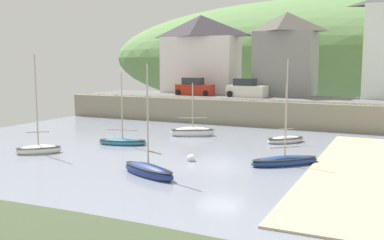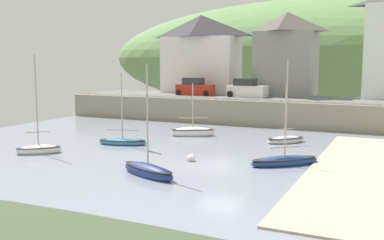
% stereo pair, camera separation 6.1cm
% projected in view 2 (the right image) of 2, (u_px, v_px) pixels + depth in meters
% --- Properties ---
extents(ground, '(48.00, 41.00, 0.61)m').
position_uv_depth(ground, '(163.00, 215.00, 17.30)').
color(ground, gray).
extents(quay_seawall, '(48.00, 9.40, 2.40)m').
position_uv_depth(quay_seawall, '(289.00, 112.00, 42.02)').
color(quay_seawall, gray).
rests_on(quay_seawall, ground).
extents(hillside_backdrop, '(80.00, 44.00, 19.59)m').
position_uv_depth(hillside_backdrop, '(328.00, 57.00, 76.09)').
color(hillside_backdrop, '#638D51').
rests_on(hillside_backdrop, ground).
extents(waterfront_building_left, '(9.17, 4.66, 9.19)m').
position_uv_depth(waterfront_building_left, '(201.00, 53.00, 53.47)').
color(waterfront_building_left, white).
rests_on(waterfront_building_left, ground).
extents(waterfront_building_centre, '(6.40, 6.21, 9.07)m').
position_uv_depth(waterfront_building_centre, '(287.00, 53.00, 49.12)').
color(waterfront_building_centre, gray).
rests_on(waterfront_building_centre, ground).
extents(sailboat_blue_trim, '(4.01, 3.79, 4.99)m').
position_uv_depth(sailboat_blue_trim, '(284.00, 161.00, 26.34)').
color(sailboat_blue_trim, navy).
rests_on(sailboat_blue_trim, ground).
extents(motorboat_with_cabin, '(3.77, 2.64, 4.59)m').
position_uv_depth(motorboat_with_cabin, '(193.00, 132.00, 36.78)').
color(motorboat_with_cabin, white).
rests_on(motorboat_with_cabin, ground).
extents(fishing_boat_green, '(2.92, 2.79, 6.72)m').
position_uv_depth(fishing_boat_green, '(39.00, 149.00, 29.72)').
color(fishing_boat_green, white).
rests_on(fishing_boat_green, ground).
extents(sailboat_far_left, '(3.07, 3.21, 6.40)m').
position_uv_depth(sailboat_far_left, '(286.00, 139.00, 33.69)').
color(sailboat_far_left, silver).
rests_on(sailboat_far_left, ground).
extents(rowboat_small_beached, '(4.11, 2.49, 6.15)m').
position_uv_depth(rowboat_small_beached, '(148.00, 170.00, 23.82)').
color(rowboat_small_beached, navy).
rests_on(rowboat_small_beached, ground).
extents(dinghy_open_wooden, '(3.86, 2.23, 5.43)m').
position_uv_depth(dinghy_open_wooden, '(123.00, 141.00, 32.94)').
color(dinghy_open_wooden, teal).
rests_on(dinghy_open_wooden, ground).
extents(parked_car_near_slipway, '(4.10, 1.82, 1.95)m').
position_uv_depth(parked_car_near_slipway, '(195.00, 88.00, 49.40)').
color(parked_car_near_slipway, '#AB2514').
rests_on(parked_car_near_slipway, ground).
extents(parked_car_by_wall, '(4.25, 2.09, 1.95)m').
position_uv_depth(parked_car_by_wall, '(247.00, 89.00, 46.86)').
color(parked_car_by_wall, silver).
rests_on(parked_car_by_wall, ground).
extents(mooring_buoy, '(0.53, 0.53, 0.53)m').
position_uv_depth(mooring_buoy, '(191.00, 159.00, 27.41)').
color(mooring_buoy, silver).
rests_on(mooring_buoy, ground).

